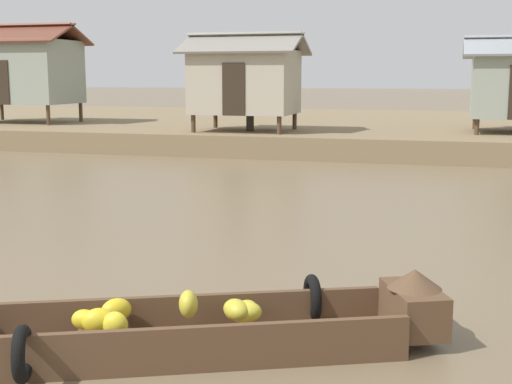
{
  "coord_description": "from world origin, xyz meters",
  "views": [
    {
      "loc": [
        3.4,
        -2.44,
        2.72
      ],
      "look_at": [
        0.64,
        7.27,
        1.04
      ],
      "focal_mm": 48.76,
      "sensor_mm": 36.0,
      "label": 1
    }
  ],
  "objects_px": {
    "banana_boat": "(182,328)",
    "stilt_house_mid_left": "(245,80)",
    "vendor_person": "(250,105)",
    "stilt_house_left": "(21,70)"
  },
  "relations": [
    {
      "from": "stilt_house_left",
      "to": "stilt_house_mid_left",
      "type": "xyz_separation_m",
      "value": [
        10.61,
        -1.97,
        -0.39
      ]
    },
    {
      "from": "banana_boat",
      "to": "stilt_house_left",
      "type": "bearing_deg",
      "value": 127.41
    },
    {
      "from": "vendor_person",
      "to": "stilt_house_left",
      "type": "bearing_deg",
      "value": 169.72
    },
    {
      "from": "banana_boat",
      "to": "stilt_house_mid_left",
      "type": "bearing_deg",
      "value": 104.82
    },
    {
      "from": "banana_boat",
      "to": "vendor_person",
      "type": "bearing_deg",
      "value": 104.29
    },
    {
      "from": "stilt_house_left",
      "to": "vendor_person",
      "type": "xyz_separation_m",
      "value": [
        10.79,
        -1.96,
        -1.29
      ]
    },
    {
      "from": "stilt_house_left",
      "to": "vendor_person",
      "type": "distance_m",
      "value": 11.04
    },
    {
      "from": "stilt_house_left",
      "to": "vendor_person",
      "type": "bearing_deg",
      "value": -10.28
    },
    {
      "from": "stilt_house_left",
      "to": "stilt_house_mid_left",
      "type": "distance_m",
      "value": 10.8
    },
    {
      "from": "vendor_person",
      "to": "banana_boat",
      "type": "bearing_deg",
      "value": -75.71
    }
  ]
}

